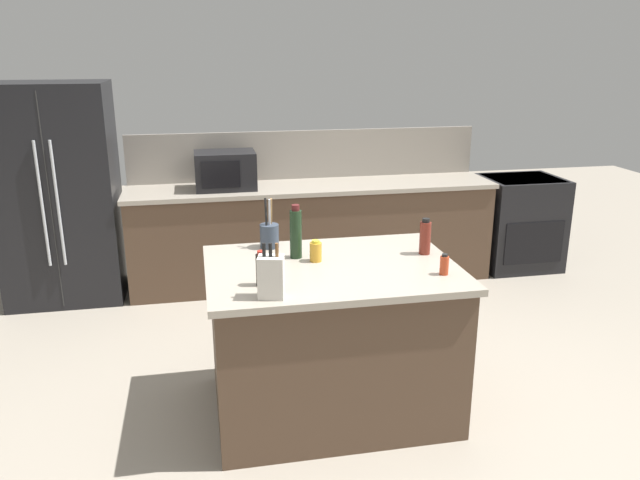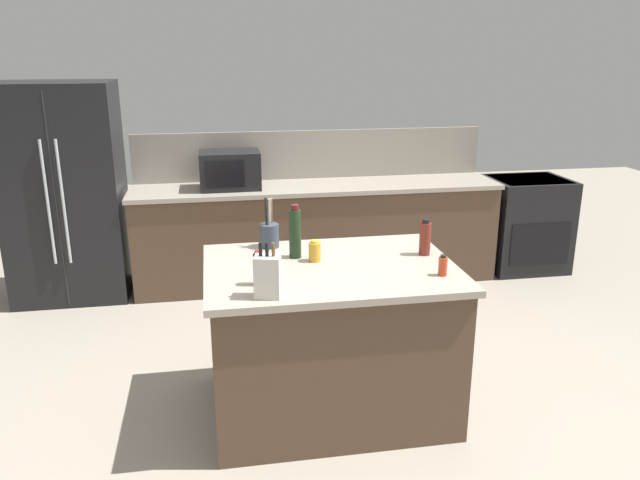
{
  "view_description": "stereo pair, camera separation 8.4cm",
  "coord_description": "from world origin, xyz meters",
  "px_view_note": "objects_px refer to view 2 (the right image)",
  "views": [
    {
      "loc": [
        -0.74,
        -3.35,
        2.17
      ],
      "look_at": [
        0.0,
        0.35,
        0.99
      ],
      "focal_mm": 35.0,
      "sensor_mm": 36.0,
      "label": 1
    },
    {
      "loc": [
        -0.66,
        -3.37,
        2.17
      ],
      "look_at": [
        0.0,
        0.35,
        0.99
      ],
      "focal_mm": 35.0,
      "sensor_mm": 36.0,
      "label": 2
    }
  ],
  "objects_px": {
    "soy_sauce_bottle": "(259,269)",
    "spice_jar_paprika": "(443,266)",
    "microwave": "(230,170)",
    "refrigerator": "(65,193)",
    "range_oven": "(525,223)",
    "honey_jar": "(315,251)",
    "utensil_crock": "(270,234)",
    "vinegar_bottle": "(425,238)",
    "knife_block": "(268,276)",
    "wine_bottle": "(295,233)"
  },
  "relations": [
    {
      "from": "utensil_crock",
      "to": "range_oven",
      "type": "bearing_deg",
      "value": 33.04
    },
    {
      "from": "wine_bottle",
      "to": "vinegar_bottle",
      "type": "distance_m",
      "value": 0.79
    },
    {
      "from": "refrigerator",
      "to": "soy_sauce_bottle",
      "type": "xyz_separation_m",
      "value": [
        1.49,
        -2.48,
        0.09
      ]
    },
    {
      "from": "microwave",
      "to": "spice_jar_paprika",
      "type": "bearing_deg",
      "value": -66.31
    },
    {
      "from": "wine_bottle",
      "to": "honey_jar",
      "type": "bearing_deg",
      "value": -40.79
    },
    {
      "from": "knife_block",
      "to": "soy_sauce_bottle",
      "type": "distance_m",
      "value": 0.18
    },
    {
      "from": "honey_jar",
      "to": "wine_bottle",
      "type": "bearing_deg",
      "value": 139.21
    },
    {
      "from": "spice_jar_paprika",
      "to": "honey_jar",
      "type": "bearing_deg",
      "value": 151.36
    },
    {
      "from": "knife_block",
      "to": "soy_sauce_bottle",
      "type": "bearing_deg",
      "value": 113.57
    },
    {
      "from": "knife_block",
      "to": "utensil_crock",
      "type": "bearing_deg",
      "value": 97.62
    },
    {
      "from": "soy_sauce_bottle",
      "to": "spice_jar_paprika",
      "type": "xyz_separation_m",
      "value": [
        1.02,
        -0.04,
        -0.03
      ]
    },
    {
      "from": "range_oven",
      "to": "honey_jar",
      "type": "relative_size",
      "value": 7.07
    },
    {
      "from": "range_oven",
      "to": "microwave",
      "type": "bearing_deg",
      "value": 180.0
    },
    {
      "from": "microwave",
      "to": "knife_block",
      "type": "xyz_separation_m",
      "value": [
        0.09,
        -2.61,
        -0.05
      ]
    },
    {
      "from": "range_oven",
      "to": "vinegar_bottle",
      "type": "bearing_deg",
      "value": -130.84
    },
    {
      "from": "soy_sauce_bottle",
      "to": "spice_jar_paprika",
      "type": "distance_m",
      "value": 1.02
    },
    {
      "from": "knife_block",
      "to": "honey_jar",
      "type": "height_order",
      "value": "knife_block"
    },
    {
      "from": "soy_sauce_bottle",
      "to": "refrigerator",
      "type": "bearing_deg",
      "value": 120.99
    },
    {
      "from": "range_oven",
      "to": "wine_bottle",
      "type": "xyz_separation_m",
      "value": [
        -2.6,
        -2.01,
        0.63
      ]
    },
    {
      "from": "microwave",
      "to": "refrigerator",
      "type": "bearing_deg",
      "value": 177.94
    },
    {
      "from": "wine_bottle",
      "to": "spice_jar_paprika",
      "type": "distance_m",
      "value": 0.9
    },
    {
      "from": "vinegar_bottle",
      "to": "soy_sauce_bottle",
      "type": "height_order",
      "value": "vinegar_bottle"
    },
    {
      "from": "wine_bottle",
      "to": "knife_block",
      "type": "bearing_deg",
      "value": -110.59
    },
    {
      "from": "range_oven",
      "to": "honey_jar",
      "type": "xyz_separation_m",
      "value": [
        -2.5,
        -2.1,
        0.53
      ]
    },
    {
      "from": "knife_block",
      "to": "spice_jar_paprika",
      "type": "height_order",
      "value": "knife_block"
    },
    {
      "from": "utensil_crock",
      "to": "wine_bottle",
      "type": "relative_size",
      "value": 0.97
    },
    {
      "from": "refrigerator",
      "to": "knife_block",
      "type": "relative_size",
      "value": 6.5
    },
    {
      "from": "honey_jar",
      "to": "soy_sauce_bottle",
      "type": "bearing_deg",
      "value": -137.78
    },
    {
      "from": "utensil_crock",
      "to": "honey_jar",
      "type": "height_order",
      "value": "utensil_crock"
    },
    {
      "from": "range_oven",
      "to": "vinegar_bottle",
      "type": "xyz_separation_m",
      "value": [
        -1.81,
        -2.1,
        0.58
      ]
    },
    {
      "from": "honey_jar",
      "to": "range_oven",
      "type": "bearing_deg",
      "value": 40.07
    },
    {
      "from": "range_oven",
      "to": "utensil_crock",
      "type": "bearing_deg",
      "value": -146.96
    },
    {
      "from": "refrigerator",
      "to": "range_oven",
      "type": "bearing_deg",
      "value": -0.68
    },
    {
      "from": "refrigerator",
      "to": "range_oven",
      "type": "relative_size",
      "value": 2.05
    },
    {
      "from": "refrigerator",
      "to": "soy_sauce_bottle",
      "type": "relative_size",
      "value": 9.76
    },
    {
      "from": "vinegar_bottle",
      "to": "spice_jar_paprika",
      "type": "xyz_separation_m",
      "value": [
        -0.02,
        -0.37,
        -0.05
      ]
    },
    {
      "from": "knife_block",
      "to": "honey_jar",
      "type": "relative_size",
      "value": 2.23
    },
    {
      "from": "microwave",
      "to": "wine_bottle",
      "type": "bearing_deg",
      "value": -81.16
    },
    {
      "from": "refrigerator",
      "to": "utensil_crock",
      "type": "relative_size",
      "value": 5.89
    },
    {
      "from": "microwave",
      "to": "vinegar_bottle",
      "type": "bearing_deg",
      "value": -62.28
    },
    {
      "from": "range_oven",
      "to": "wine_bottle",
      "type": "distance_m",
      "value": 3.35
    },
    {
      "from": "honey_jar",
      "to": "soy_sauce_bottle",
      "type": "relative_size",
      "value": 0.67
    },
    {
      "from": "honey_jar",
      "to": "spice_jar_paprika",
      "type": "height_order",
      "value": "honey_jar"
    },
    {
      "from": "refrigerator",
      "to": "spice_jar_paprika",
      "type": "height_order",
      "value": "refrigerator"
    },
    {
      "from": "wine_bottle",
      "to": "vinegar_bottle",
      "type": "relative_size",
      "value": 1.46
    },
    {
      "from": "range_oven",
      "to": "knife_block",
      "type": "relative_size",
      "value": 3.17
    },
    {
      "from": "knife_block",
      "to": "spice_jar_paprika",
      "type": "bearing_deg",
      "value": 22.06
    },
    {
      "from": "utensil_crock",
      "to": "soy_sauce_bottle",
      "type": "height_order",
      "value": "utensil_crock"
    },
    {
      "from": "range_oven",
      "to": "vinegar_bottle",
      "type": "height_order",
      "value": "vinegar_bottle"
    },
    {
      "from": "utensil_crock",
      "to": "spice_jar_paprika",
      "type": "height_order",
      "value": "utensil_crock"
    }
  ]
}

